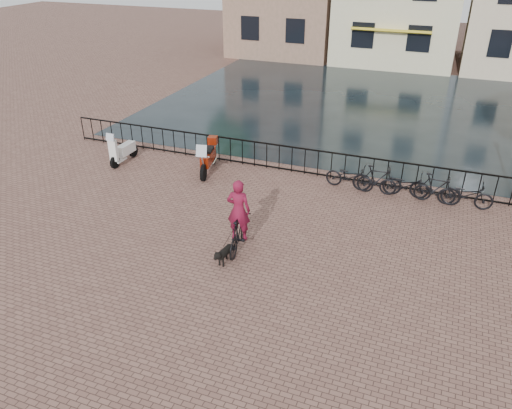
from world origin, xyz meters
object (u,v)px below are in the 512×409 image
(cyclist, at_px, (239,219))
(scooter, at_px, (123,145))
(dog, at_px, (225,254))
(motorcycle, at_px, (208,154))

(cyclist, distance_m, scooter, 7.76)
(cyclist, xyz_separation_m, dog, (-0.09, -0.78, -0.68))
(cyclist, relative_size, dog, 3.03)
(cyclist, relative_size, scooter, 1.61)
(cyclist, bearing_deg, motorcycle, -62.15)
(motorcycle, bearing_deg, cyclist, -67.21)
(motorcycle, height_order, scooter, scooter)
(dog, bearing_deg, scooter, 151.32)
(cyclist, relative_size, motorcycle, 1.21)
(motorcycle, bearing_deg, scooter, 173.50)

